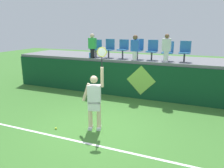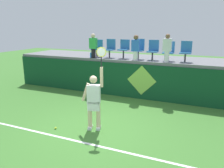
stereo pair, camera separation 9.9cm
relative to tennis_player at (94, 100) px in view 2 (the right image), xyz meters
The scene contains 18 objects.
ground_plane 0.94m from the tennis_player, 38.43° to the left, with size 40.00×40.00×0.00m, color #3D752D.
court_back_wall 3.48m from the tennis_player, 88.75° to the left, with size 12.29×0.20×1.50m, color #0F4223.
spectator_platform 4.68m from the tennis_player, 89.06° to the left, with size 12.29×2.42×0.12m, color slate.
court_baseline_stripe 1.28m from the tennis_player, 85.03° to the right, with size 11.06×0.08×0.01m, color white.
tennis_player is the anchor object (origin of this frame).
tennis_ball 1.50m from the tennis_player, 155.36° to the right, with size 0.07×0.07×0.07m, color #D1E533.
water_bottle 4.24m from the tennis_player, 119.84° to the left, with size 0.08×0.08×0.24m, color #338CE5.
stadium_chair_0 4.64m from the tennis_player, 115.62° to the left, with size 0.44×0.42×0.81m.
stadium_chair_1 4.41m from the tennis_player, 107.56° to the left, with size 0.44×0.42×0.85m.
stadium_chair_2 4.26m from the tennis_player, 98.27° to the left, with size 0.44×0.42×0.84m.
stadium_chair_3 4.23m from the tennis_player, 88.54° to the left, with size 0.44×0.42×0.89m.
stadium_chair_4 4.29m from the tennis_player, 79.58° to the left, with size 0.44×0.42×0.86m.
stadium_chair_5 4.44m from the tennis_player, 70.84° to the left, with size 0.44×0.42×0.81m.
stadium_chair_6 4.71m from the tennis_player, 62.65° to the left, with size 0.44×0.42×0.84m.
spectator_0 4.32m from the tennis_player, 118.11° to the left, with size 0.34×0.20×1.10m.
spectator_1 4.12m from the tennis_player, 68.88° to the left, with size 0.34×0.20×1.13m.
spectator_2 3.83m from the tennis_player, 88.36° to the left, with size 0.34×0.21×1.08m.
wall_signage_mount 3.53m from the tennis_player, 81.97° to the left, with size 1.27×0.01×1.46m.
Camera 2 is at (2.94, -5.63, 3.05)m, focal length 35.98 mm.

